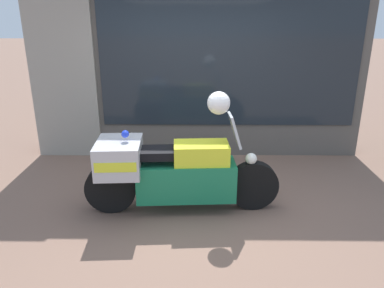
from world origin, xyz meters
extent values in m
plane|color=#7A5B4C|center=(0.00, 0.00, 0.00)|extent=(60.00, 60.00, 0.00)
cube|color=#56514C|center=(0.00, 2.00, 1.73)|extent=(5.41, 0.40, 3.46)
cube|color=gray|center=(-2.17, 2.03, 1.73)|extent=(1.06, 0.55, 3.46)
cube|color=#1E262D|center=(0.50, 1.79, 1.78)|extent=(4.12, 0.02, 2.46)
cube|color=slate|center=(0.46, 2.01, 0.28)|extent=(3.90, 0.30, 0.55)
cube|color=silver|center=(0.46, 2.15, 1.22)|extent=(3.90, 0.02, 1.37)
cube|color=beige|center=(0.46, 2.01, 1.90)|extent=(3.90, 0.30, 0.02)
cube|color=black|center=(-0.75, 2.01, 1.94)|extent=(0.18, 0.04, 0.06)
cube|color=maroon|center=(0.46, 2.01, 1.94)|extent=(0.18, 0.04, 0.06)
cube|color=#B7B2A8|center=(1.66, 2.01, 1.94)|extent=(0.18, 0.04, 0.06)
cube|color=#2D8E42|center=(-0.89, 1.94, 0.69)|extent=(0.19, 0.02, 0.27)
cube|color=yellow|center=(0.01, 1.94, 0.69)|extent=(0.19, 0.04, 0.27)
cube|color=red|center=(0.90, 1.94, 0.69)|extent=(0.19, 0.03, 0.27)
cube|color=orange|center=(1.80, 1.94, 0.69)|extent=(0.19, 0.02, 0.27)
cylinder|color=black|center=(0.68, -0.02, 0.31)|extent=(0.62, 0.18, 0.62)
cylinder|color=black|center=(-1.06, -0.12, 0.31)|extent=(0.62, 0.18, 0.62)
cube|color=#19754C|center=(-0.15, -0.07, 0.40)|extent=(1.21, 0.49, 0.46)
cube|color=yellow|center=(0.04, -0.06, 0.74)|extent=(0.67, 0.42, 0.27)
cube|color=black|center=(-0.42, -0.08, 0.76)|extent=(0.71, 0.36, 0.10)
cube|color=#B7B7BC|center=(-0.93, -0.11, 0.72)|extent=(0.56, 0.68, 0.38)
cube|color=yellow|center=(-0.93, -0.11, 0.72)|extent=(0.50, 0.68, 0.11)
cube|color=#B2BCC6|center=(0.42, -0.04, 1.03)|extent=(0.16, 0.30, 0.39)
sphere|color=white|center=(0.64, -0.02, 0.66)|extent=(0.14, 0.14, 0.14)
sphere|color=blue|center=(-0.85, -0.11, 1.00)|extent=(0.09, 0.09, 0.09)
sphere|color=white|center=(0.23, -0.05, 1.36)|extent=(0.26, 0.26, 0.26)
camera|label=1|loc=(-0.02, -4.21, 2.35)|focal=35.00mm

